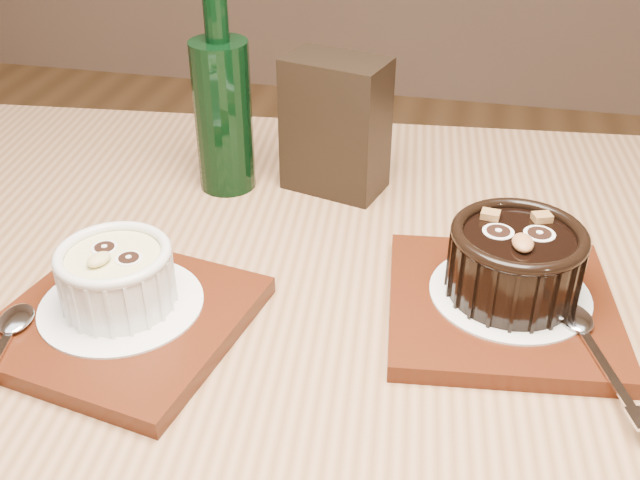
{
  "coord_description": "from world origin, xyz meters",
  "views": [
    {
      "loc": [
        0.33,
        -0.35,
        1.13
      ],
      "look_at": [
        0.23,
        0.13,
        0.81
      ],
      "focal_mm": 42.0,
      "sensor_mm": 36.0,
      "label": 1
    }
  ],
  "objects_px": {
    "table": "(307,401)",
    "green_bottle": "(223,110)",
    "tray_right": "(501,307)",
    "ramekin_dark": "(516,259)",
    "condiment_stand": "(336,126)",
    "tray_left": "(123,320)",
    "ramekin_white": "(116,275)"
  },
  "relations": [
    {
      "from": "table",
      "to": "ramekin_dark",
      "type": "relative_size",
      "value": 11.94
    },
    {
      "from": "tray_left",
      "to": "ramekin_white",
      "type": "relative_size",
      "value": 2.01
    },
    {
      "from": "ramekin_white",
      "to": "tray_right",
      "type": "xyz_separation_m",
      "value": [
        0.3,
        0.07,
        -0.04
      ]
    },
    {
      "from": "tray_left",
      "to": "ramekin_white",
      "type": "xyz_separation_m",
      "value": [
        -0.0,
        0.01,
        0.04
      ]
    },
    {
      "from": "table",
      "to": "green_bottle",
      "type": "bearing_deg",
      "value": 123.08
    },
    {
      "from": "ramekin_dark",
      "to": "condiment_stand",
      "type": "relative_size",
      "value": 0.76
    },
    {
      "from": "table",
      "to": "green_bottle",
      "type": "distance_m",
      "value": 0.3
    },
    {
      "from": "condiment_stand",
      "to": "ramekin_dark",
      "type": "bearing_deg",
      "value": -44.19
    },
    {
      "from": "ramekin_dark",
      "to": "green_bottle",
      "type": "bearing_deg",
      "value": 145.16
    },
    {
      "from": "table",
      "to": "green_bottle",
      "type": "relative_size",
      "value": 5.82
    },
    {
      "from": "table",
      "to": "tray_right",
      "type": "height_order",
      "value": "tray_right"
    },
    {
      "from": "tray_left",
      "to": "green_bottle",
      "type": "bearing_deg",
      "value": 88.96
    },
    {
      "from": "ramekin_white",
      "to": "ramekin_dark",
      "type": "distance_m",
      "value": 0.31
    },
    {
      "from": "ramekin_dark",
      "to": "green_bottle",
      "type": "relative_size",
      "value": 0.49
    },
    {
      "from": "table",
      "to": "green_bottle",
      "type": "xyz_separation_m",
      "value": [
        -0.13,
        0.21,
        0.18
      ]
    },
    {
      "from": "green_bottle",
      "to": "ramekin_dark",
      "type": "bearing_deg",
      "value": -27.91
    },
    {
      "from": "ramekin_white",
      "to": "ramekin_dark",
      "type": "bearing_deg",
      "value": 36.62
    },
    {
      "from": "ramekin_dark",
      "to": "condiment_stand",
      "type": "xyz_separation_m",
      "value": [
        -0.18,
        0.18,
        0.02
      ]
    },
    {
      "from": "ramekin_white",
      "to": "green_bottle",
      "type": "bearing_deg",
      "value": 109.18
    },
    {
      "from": "tray_left",
      "to": "green_bottle",
      "type": "height_order",
      "value": "green_bottle"
    },
    {
      "from": "tray_left",
      "to": "table",
      "type": "bearing_deg",
      "value": 16.64
    },
    {
      "from": "table",
      "to": "tray_right",
      "type": "relative_size",
      "value": 7.07
    },
    {
      "from": "table",
      "to": "ramekin_white",
      "type": "height_order",
      "value": "ramekin_white"
    },
    {
      "from": "tray_right",
      "to": "ramekin_dark",
      "type": "distance_m",
      "value": 0.04
    },
    {
      "from": "ramekin_white",
      "to": "condiment_stand",
      "type": "relative_size",
      "value": 0.64
    },
    {
      "from": "ramekin_white",
      "to": "green_bottle",
      "type": "xyz_separation_m",
      "value": [
        0.01,
        0.24,
        0.04
      ]
    },
    {
      "from": "ramekin_white",
      "to": "tray_left",
      "type": "bearing_deg",
      "value": -41.66
    },
    {
      "from": "ramekin_white",
      "to": "green_bottle",
      "type": "height_order",
      "value": "green_bottle"
    },
    {
      "from": "tray_left",
      "to": "tray_right",
      "type": "xyz_separation_m",
      "value": [
        0.29,
        0.08,
        0.0
      ]
    },
    {
      "from": "tray_left",
      "to": "tray_right",
      "type": "height_order",
      "value": "same"
    },
    {
      "from": "ramekin_dark",
      "to": "condiment_stand",
      "type": "distance_m",
      "value": 0.25
    },
    {
      "from": "ramekin_white",
      "to": "ramekin_dark",
      "type": "xyz_separation_m",
      "value": [
        0.3,
        0.08,
        0.01
      ]
    }
  ]
}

